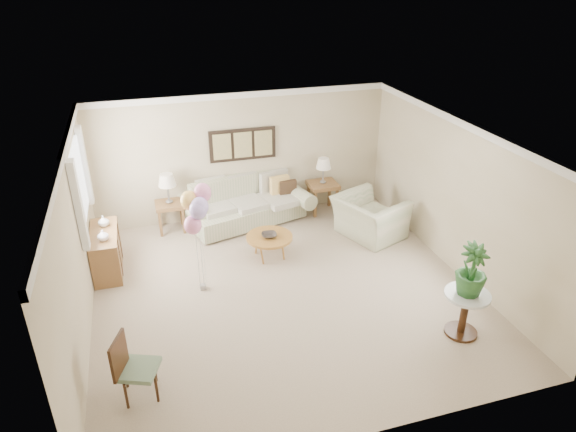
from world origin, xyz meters
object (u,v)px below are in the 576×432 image
object	(u,v)px
sofa	(246,205)
coffee_table	(269,238)
balloon_cluster	(197,208)
accent_chair	(132,366)
armchair	(369,217)

from	to	relation	value
sofa	coffee_table	size ratio (longest dim) A/B	3.30
sofa	balloon_cluster	world-z (taller)	balloon_cluster
coffee_table	accent_chair	size ratio (longest dim) A/B	0.92
armchair	accent_chair	distance (m)	5.40
sofa	armchair	bearing A→B (deg)	-30.89
coffee_table	armchair	bearing A→B (deg)	6.14
coffee_table	balloon_cluster	world-z (taller)	balloon_cluster
coffee_table	armchair	size ratio (longest dim) A/B	0.69
coffee_table	balloon_cluster	size ratio (longest dim) A/B	0.46
armchair	accent_chair	size ratio (longest dim) A/B	1.34
coffee_table	accent_chair	world-z (taller)	accent_chair
armchair	accent_chair	xyz separation A→B (m)	(-4.50, -2.97, 0.08)
coffee_table	balloon_cluster	bearing A→B (deg)	-152.37
sofa	armchair	distance (m)	2.50
armchair	coffee_table	bearing A→B (deg)	74.88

